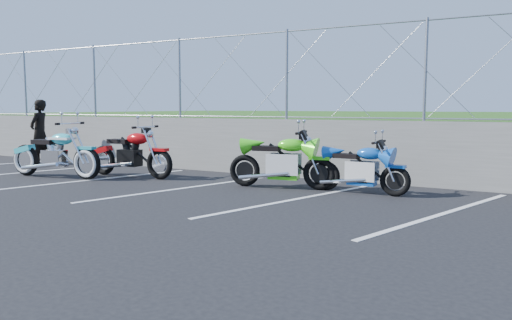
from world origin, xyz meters
The scene contains 10 objects.
ground centered at (0.00, 0.00, 0.00)m, with size 90.00×90.00×0.00m, color black.
retaining_wall centered at (0.00, 3.50, 0.65)m, with size 30.00×0.22×1.30m, color slate.
grass_field centered at (0.00, 13.50, 0.65)m, with size 30.00×20.00×1.30m, color #204A13.
chain_link_fence centered at (0.00, 3.50, 2.30)m, with size 28.00×0.03×2.00m.
parking_lines centered at (1.20, 1.00, 0.00)m, with size 18.29×4.31×0.01m.
cruiser_turquoise centered at (-3.39, 0.79, 0.50)m, with size 2.48×0.78×1.23m.
naked_orange centered at (-1.99, 1.67, 0.49)m, with size 2.32×0.79×1.16m.
sportbike_green centered at (1.67, 1.94, 0.48)m, with size 2.12×0.75×1.11m.
sportbike_blue centered at (3.18, 2.11, 0.42)m, with size 1.87×0.67×0.97m.
person_standing centered at (-6.01, 2.40, 0.89)m, with size 0.65×0.43×1.78m, color black.
Camera 1 is at (5.87, -6.74, 1.58)m, focal length 35.00 mm.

